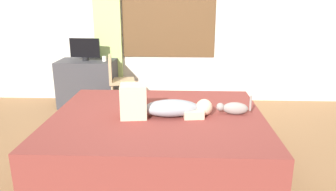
# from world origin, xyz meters

# --- Properties ---
(ground_plane) EXTENTS (16.00, 16.00, 0.00)m
(ground_plane) POSITION_xyz_m (0.00, 0.00, 0.00)
(ground_plane) COLOR olive
(back_wall_with_window) EXTENTS (6.40, 0.14, 2.90)m
(back_wall_with_window) POSITION_xyz_m (-0.00, 2.21, 1.45)
(back_wall_with_window) COLOR silver
(back_wall_with_window) RESTS_ON ground
(bed) EXTENTS (2.25, 1.92, 0.52)m
(bed) POSITION_xyz_m (-0.11, -0.04, 0.26)
(bed) COLOR #997A56
(bed) RESTS_ON ground
(person_lying) EXTENTS (0.94, 0.35, 0.34)m
(person_lying) POSITION_xyz_m (-0.06, -0.08, 0.63)
(person_lying) COLOR #8C939E
(person_lying) RESTS_ON bed
(cat) EXTENTS (0.36, 0.13, 0.21)m
(cat) POSITION_xyz_m (0.68, 0.01, 0.58)
(cat) COLOR gray
(cat) RESTS_ON bed
(desk) EXTENTS (0.90, 0.56, 0.74)m
(desk) POSITION_xyz_m (-1.37, 1.81, 0.37)
(desk) COLOR #38383D
(desk) RESTS_ON ground
(tv_monitor) EXTENTS (0.48, 0.10, 0.35)m
(tv_monitor) POSITION_xyz_m (-1.38, 1.81, 0.92)
(tv_monitor) COLOR black
(tv_monitor) RESTS_ON desk
(cup) EXTENTS (0.07, 0.07, 0.08)m
(cup) POSITION_xyz_m (-1.07, 1.76, 0.78)
(cup) COLOR white
(cup) RESTS_ON desk
(chair_by_desk) EXTENTS (0.45, 0.45, 0.86)m
(chair_by_desk) POSITION_xyz_m (-0.84, 1.58, 0.51)
(chair_by_desk) COLOR tan
(chair_by_desk) RESTS_ON ground
(curtain_left) EXTENTS (0.44, 0.06, 2.41)m
(curtain_left) POSITION_xyz_m (-1.07, 2.09, 1.20)
(curtain_left) COLOR #ADCC75
(curtain_left) RESTS_ON ground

